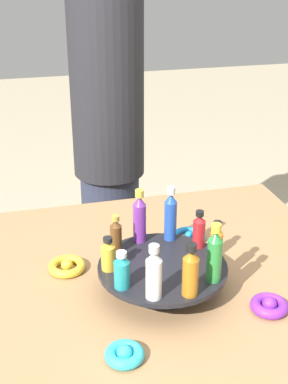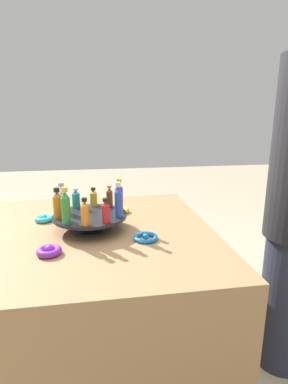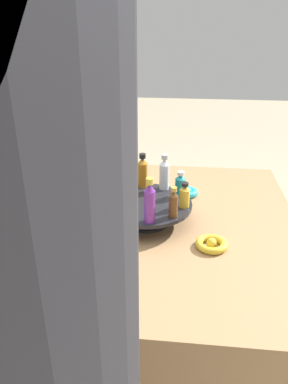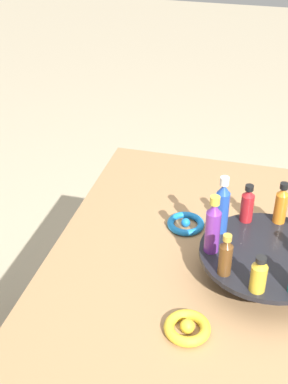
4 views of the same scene
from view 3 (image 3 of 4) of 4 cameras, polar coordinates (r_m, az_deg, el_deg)
The scene contains 17 objects.
ground_plane at distance 1.85m, azimuth 0.20°, elevation -26.07°, with size 12.00×12.00×0.00m, color tan.
party_table at distance 1.56m, azimuth 0.22°, elevation -17.02°, with size 1.06×1.06×0.79m.
display_stand at distance 1.30m, azimuth 0.26°, elevation -2.46°, with size 0.32×0.32×0.07m.
bottle_orange at distance 1.30m, azimuth -5.45°, elevation 1.04°, with size 0.03×0.03×0.11m.
bottle_red at distance 1.23m, azimuth -5.45°, elevation -0.73°, with size 0.03×0.03×0.10m.
bottle_blue at distance 1.16m, azimuth -3.11°, elevation -1.09°, with size 0.03×0.03×0.15m.
bottle_purple at distance 1.14m, azimuth 0.87°, elevation -1.58°, with size 0.03×0.03×0.15m.
bottle_brown at distance 1.18m, azimuth 4.51°, elevation -1.75°, with size 0.03×0.03×0.10m.
bottle_gold at distance 1.25m, azimuth 6.20°, elevation -0.57°, with size 0.03×0.03×0.09m.
bottle_teal at distance 1.32m, azimuth 5.56°, elevation 1.09°, with size 0.04×0.04×0.09m.
bottle_clear at distance 1.37m, azimuth 3.12°, elevation 2.87°, with size 0.04×0.04×0.13m.
bottle_amber at distance 1.38m, azimuth -0.23°, elevation 3.11°, with size 0.04×0.04×0.13m.
bottle_green at distance 1.35m, azimuth -3.44°, elevation 2.92°, with size 0.04×0.04×0.15m.
ribbon_bow_purple at distance 1.48m, azimuth -7.70°, elevation -0.56°, with size 0.09×0.09×0.04m.
ribbon_bow_blue at distance 1.16m, azimuth -8.19°, elevation -8.92°, with size 0.10×0.10×0.03m.
ribbon_bow_gold at distance 1.19m, azimuth 10.24°, elevation -7.80°, with size 0.10×0.10×0.03m.
ribbon_bow_teal at distance 1.51m, azimuth 6.65°, elevation 0.01°, with size 0.08×0.08×0.03m.
Camera 3 is at (-0.12, 1.14, 1.45)m, focal length 35.00 mm.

